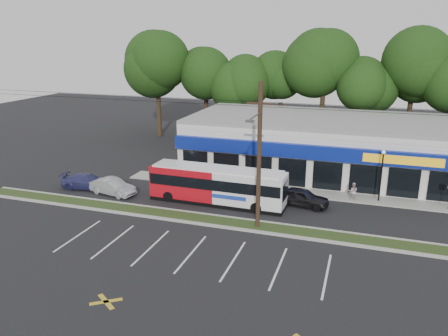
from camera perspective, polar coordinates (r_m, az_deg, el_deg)
name	(u,v)px	position (r m, az deg, el deg)	size (l,w,h in m)	color
ground	(212,227)	(30.51, -1.60, -7.75)	(120.00, 120.00, 0.00)	black
grass_strip	(217,221)	(31.35, -0.98, -6.93)	(40.00, 1.60, 0.12)	#283B18
curb_south	(213,226)	(30.61, -1.51, -7.52)	(40.00, 0.25, 0.14)	#9E9E93
curb_north	(220,216)	(32.08, -0.47, -6.34)	(40.00, 0.25, 0.14)	#9E9E93
sidewalk	(303,192)	(37.55, 10.34, -3.14)	(32.00, 2.20, 0.10)	#9E9E93
strip_mall	(321,145)	(43.36, 12.51, 3.01)	(25.00, 12.55, 5.30)	beige
utility_pole	(256,152)	(28.75, 4.26, 2.12)	(50.00, 2.77, 10.00)	black
lamp_post	(382,170)	(36.31, 19.91, -0.23)	(0.30, 0.30, 4.25)	black
tree_line	(320,75)	(52.55, 12.49, 11.74)	(46.76, 6.76, 11.83)	black
metrobus	(217,185)	(34.24, -0.88, -2.18)	(10.90, 2.52, 2.92)	#B30D18
car_dark	(302,197)	(34.49, 10.15, -3.78)	(1.67, 4.16, 1.42)	black
car_silver	(113,187)	(37.56, -14.32, -2.39)	(1.42, 4.08, 1.34)	#9D9FA4
car_blue	(87,181)	(39.62, -17.43, -1.68)	(1.81, 4.46, 1.29)	navy
pedestrian_a	(285,194)	(34.64, 7.97, -3.35)	(0.61, 0.40, 1.69)	white
pedestrian_b	(353,191)	(36.58, 16.49, -2.96)	(0.73, 0.57, 1.50)	#BAABA7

